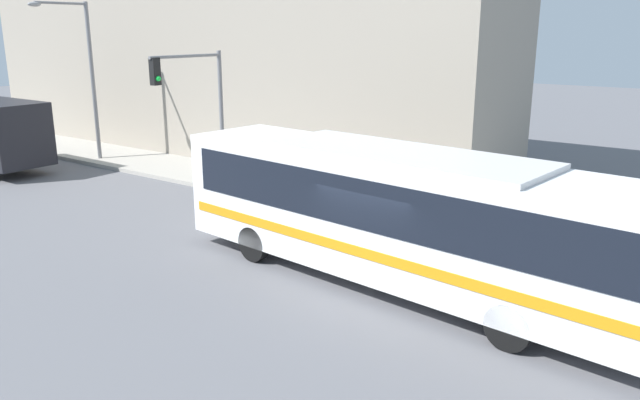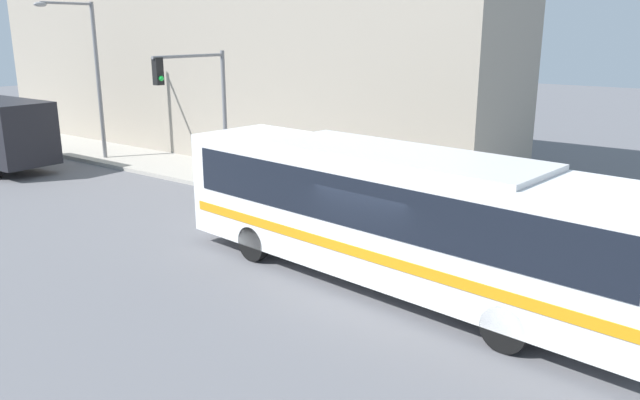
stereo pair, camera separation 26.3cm
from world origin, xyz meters
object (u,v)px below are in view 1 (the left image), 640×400
city_bus (400,210)px  traffic_light_pole (198,96)px  parking_meter (258,168)px  fire_hydrant (308,190)px  street_lamp (84,67)px

city_bus → traffic_light_pole: 10.85m
city_bus → parking_meter: size_ratio=9.72×
traffic_light_pole → parking_meter: size_ratio=3.92×
fire_hydrant → street_lamp: 12.73m
fire_hydrant → parking_meter: parking_meter is taller
fire_hydrant → parking_meter: (0.00, 2.28, 0.51)m
traffic_light_pole → street_lamp: street_lamp is taller
parking_meter → street_lamp: 10.41m
fire_hydrant → street_lamp: bearing=90.6°
parking_meter → street_lamp: street_lamp is taller
street_lamp → parking_meter: bearing=-89.3°
city_bus → traffic_light_pole: size_ratio=2.48×
fire_hydrant → traffic_light_pole: (-1.01, 4.16, 3.08)m
parking_meter → street_lamp: size_ratio=0.18×
parking_meter → city_bus: bearing=-118.1°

